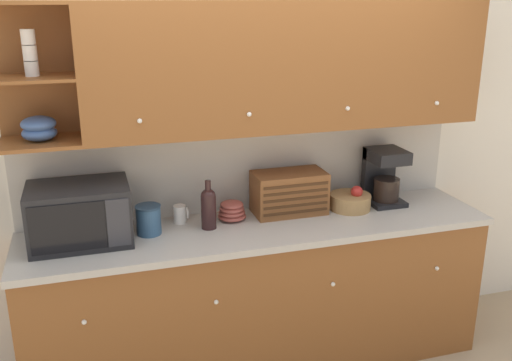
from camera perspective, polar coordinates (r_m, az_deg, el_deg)
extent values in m
plane|color=tan|center=(4.10, -0.88, -15.24)|extent=(24.00, 24.00, 0.00)
cube|color=silver|center=(3.59, -1.11, 2.66)|extent=(5.18, 0.06, 2.60)
cube|color=brown|center=(3.62, 0.42, -11.69)|extent=(2.78, 0.60, 0.91)
cube|color=#B7B2A8|center=(3.40, 0.52, -4.83)|extent=(2.80, 0.63, 0.04)
sphere|color=white|center=(3.13, -16.81, -13.41)|extent=(0.03, 0.03, 0.03)
sphere|color=white|center=(3.19, -4.00, -12.03)|extent=(0.03, 0.03, 0.03)
sphere|color=white|center=(3.39, 7.71, -10.24)|extent=(0.03, 0.03, 0.03)
sphere|color=white|center=(3.71, 17.64, -8.37)|extent=(0.03, 0.03, 0.03)
cube|color=#B7B2A8|center=(3.58, -0.95, 1.38)|extent=(2.78, 0.01, 0.55)
cube|color=brown|center=(3.35, 3.34, 11.40)|extent=(2.36, 0.35, 0.73)
cube|color=brown|center=(3.32, -21.26, 10.18)|extent=(0.42, 0.02, 0.73)
cube|color=brown|center=(3.22, -20.74, 3.59)|extent=(0.42, 0.35, 0.02)
cube|color=brown|center=(3.16, -21.42, 9.54)|extent=(0.42, 0.35, 0.02)
cube|color=brown|center=(3.13, -22.21, 16.18)|extent=(0.42, 0.35, 0.02)
sphere|color=white|center=(3.02, -11.56, 5.86)|extent=(0.03, 0.03, 0.03)
sphere|color=white|center=(3.13, -0.69, 6.63)|extent=(0.03, 0.03, 0.03)
sphere|color=white|center=(3.34, 9.16, 7.13)|extent=(0.03, 0.03, 0.03)
sphere|color=white|center=(3.63, 17.64, 7.39)|extent=(0.03, 0.03, 0.03)
ellipsoid|color=#3D5B93|center=(3.21, -20.83, 4.47)|extent=(0.18, 0.18, 0.08)
ellipsoid|color=#3D5B93|center=(3.20, -20.93, 5.33)|extent=(0.18, 0.18, 0.08)
cylinder|color=silver|center=(3.15, -21.51, 10.36)|extent=(0.07, 0.07, 0.08)
cylinder|color=silver|center=(3.15, -21.68, 11.78)|extent=(0.07, 0.07, 0.07)
cylinder|color=silver|center=(3.14, -21.85, 13.20)|extent=(0.07, 0.07, 0.08)
cube|color=black|center=(3.26, -17.22, -3.21)|extent=(0.54, 0.38, 0.33)
cube|color=black|center=(3.08, -18.29, -4.56)|extent=(0.38, 0.01, 0.26)
cube|color=#2D2D33|center=(3.08, -13.59, -4.14)|extent=(0.12, 0.01, 0.26)
cylinder|color=#33567A|center=(3.30, -10.69, -3.97)|extent=(0.14, 0.14, 0.16)
cylinder|color=navy|center=(3.27, -10.77, -2.59)|extent=(0.15, 0.15, 0.01)
cylinder|color=silver|center=(3.44, -7.64, -3.36)|extent=(0.08, 0.08, 0.11)
torus|color=silver|center=(3.45, -6.91, -3.25)|extent=(0.01, 0.07, 0.07)
cylinder|color=black|center=(3.33, -4.76, -3.18)|extent=(0.09, 0.09, 0.20)
sphere|color=black|center=(3.30, -4.80, -1.57)|extent=(0.09, 0.09, 0.09)
cylinder|color=black|center=(3.28, -4.83, -0.58)|extent=(0.03, 0.03, 0.07)
ellipsoid|color=#9E473D|center=(3.47, -2.42, -3.58)|extent=(0.17, 0.17, 0.04)
ellipsoid|color=#9E473D|center=(3.46, -2.43, -3.19)|extent=(0.16, 0.16, 0.04)
ellipsoid|color=#9E473D|center=(3.45, -2.43, -2.81)|extent=(0.15, 0.15, 0.04)
ellipsoid|color=#9E473D|center=(3.45, -2.44, -2.43)|extent=(0.14, 0.14, 0.04)
cube|color=brown|center=(3.55, 3.33, -1.22)|extent=(0.45, 0.24, 0.26)
cube|color=#432713|center=(3.47, 4.00, -3.17)|extent=(0.41, 0.01, 0.02)
cube|color=#432713|center=(3.46, 4.02, -2.52)|extent=(0.41, 0.01, 0.02)
cube|color=#432713|center=(3.44, 4.03, -1.86)|extent=(0.41, 0.01, 0.02)
cube|color=#432713|center=(3.43, 4.05, -1.20)|extent=(0.41, 0.01, 0.02)
cube|color=#432713|center=(3.41, 4.06, -0.53)|extent=(0.41, 0.01, 0.02)
cylinder|color=#A87F4C|center=(3.68, 9.40, -2.11)|extent=(0.26, 0.26, 0.10)
sphere|color=red|center=(3.65, 10.04, -1.10)|extent=(0.08, 0.08, 0.08)
cube|color=black|center=(3.84, 12.67, -2.01)|extent=(0.22, 0.25, 0.03)
cylinder|color=black|center=(3.79, 12.89, -0.86)|extent=(0.17, 0.17, 0.14)
cube|color=black|center=(3.86, 12.15, 0.77)|extent=(0.22, 0.06, 0.36)
cube|color=black|center=(3.74, 12.99, 2.42)|extent=(0.22, 0.25, 0.08)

